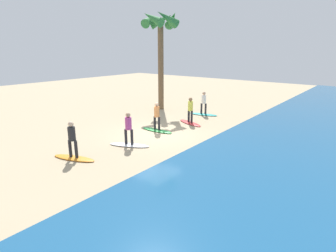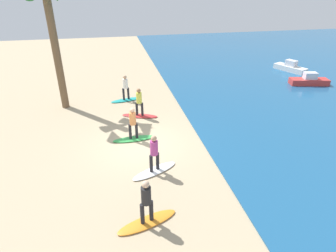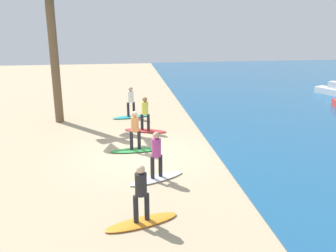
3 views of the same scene
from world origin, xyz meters
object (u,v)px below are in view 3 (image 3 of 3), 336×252
Objects in this scene: boat_white at (335,91)px; surfer_white at (156,151)px; surfboard_red at (145,131)px; surfboard_teal at (131,117)px; surfboard_white at (157,178)px; surfer_red at (145,111)px; surfboard_orange at (142,222)px; surfer_orange at (141,189)px; palm_tree at (49,2)px; surfboard_green at (136,150)px; surfer_green at (135,127)px; surfer_teal at (131,99)px.

surfer_white is at bearing -49.32° from boat_white.
surfboard_red is 5.60m from surfer_white.
surfboard_white is at bearing -98.84° from surfboard_teal.
surfer_white is at bearing -0.00° from surfboard_white.
surfer_red is 8.33m from surfboard_orange.
surfboard_orange is at bearing 90.00° from surfer_orange.
palm_tree is (-2.37, -4.42, 6.04)m from surfboard_red.
surfboard_green is 3.09m from surfer_white.
boat_white is at bearing 15.76° from surfboard_white.
surfer_red is 0.78× the size of surfboard_orange.
surfer_green is at bearing 37.20° from palm_tree.
palm_tree is (-5.02, -3.81, 5.05)m from surfer_green.
surfboard_red is 1.28× the size of surfer_green.
surfboard_red is at bearing 12.49° from surfer_teal.
surfboard_orange is (2.73, -0.69, -0.99)m from surfer_white.
surfer_green is 3.09m from surfboard_white.
surfer_teal and surfer_green have the same top height.
palm_tree is (0.29, -3.83, 5.05)m from surfer_teal.
surfboard_green is 5.69m from surfer_orange.
surfer_white is (2.87, 0.59, 0.00)m from surfer_green.
palm_tree is at bearing -142.80° from surfer_green.
surfer_green is at bearing 76.64° from surfboard_white.
surfboard_teal is at bearing 71.54° from surfboard_orange.
surfboard_teal is 1.00× the size of surfboard_orange.
surfer_red is 2.89m from surfboard_green.
palm_tree is at bearing -85.67° from surfer_teal.
surfboard_orange is 0.28× the size of palm_tree.
surfer_orange reaches higher than surfboard_orange.
surfer_teal and surfer_red have the same top height.
surfboard_green is at bearing 71.12° from surfboard_orange.
surfboard_red is 0.72× the size of boat_white.
palm_tree is at bearing -77.36° from boat_white.
boat_white is (-9.13, 14.55, 0.33)m from surfboard_green.
surfboard_green is at bearing -0.23° from surfer_teal.
surfboard_green is at bearing 37.20° from palm_tree.
palm_tree is (-5.02, -3.81, 6.04)m from surfboard_green.
surfer_green is at bearing 71.12° from surfboard_orange.
palm_tree is at bearing -118.22° from surfer_red.
surfboard_teal is at bearing 180.00° from surfer_teal.
surfer_teal reaches higher than surfboard_red.
surfboard_white is (8.17, 0.57, -0.99)m from surfer_teal.
surfboard_green is (2.64, -0.61, 0.00)m from surfboard_red.
surfboard_green and surfboard_orange have the same top height.
surfboard_red and surfboard_green have the same top height.
surfer_orange reaches higher than surfboard_green.
surfer_white is (0.00, 0.00, 0.99)m from surfboard_white.
surfboard_white is at bearing -0.25° from surfer_red.
surfer_red is 1.00× the size of surfer_orange.
surfer_orange is at bearing 19.22° from palm_tree.
palm_tree reaches higher than surfboard_red.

